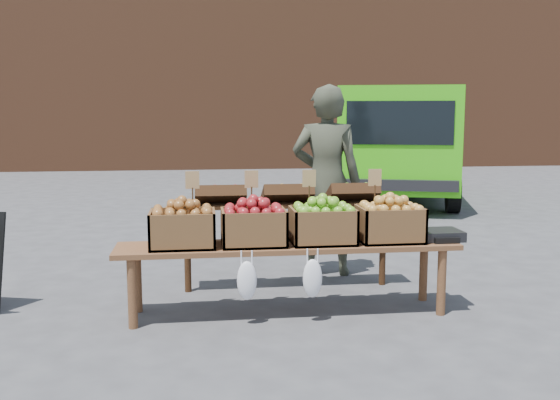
{
  "coord_description": "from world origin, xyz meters",
  "views": [
    {
      "loc": [
        -0.24,
        -4.73,
        1.6
      ],
      "look_at": [
        0.46,
        0.56,
        0.85
      ],
      "focal_mm": 40.0,
      "sensor_mm": 36.0,
      "label": 1
    }
  ],
  "objects": [
    {
      "name": "ground",
      "position": [
        0.0,
        0.0,
        0.0
      ],
      "size": [
        80.0,
        80.0,
        0.0
      ],
      "primitive_type": "plane",
      "color": "#444446"
    },
    {
      "name": "brick_building",
      "position": [
        0.0,
        15.0,
        5.0
      ],
      "size": [
        24.0,
        4.0,
        10.0
      ],
      "primitive_type": "cube",
      "color": "brown",
      "rests_on": "ground"
    },
    {
      "name": "delivery_van",
      "position": [
        3.39,
        6.37,
        1.01
      ],
      "size": [
        3.29,
        4.89,
        2.01
      ],
      "primitive_type": null,
      "rotation": [
        0.0,
        0.0,
        -0.3
      ],
      "color": "#3BC510",
      "rests_on": "ground"
    },
    {
      "name": "vendor",
      "position": [
        1.01,
        1.27,
        0.93
      ],
      "size": [
        0.79,
        0.64,
        1.87
      ],
      "primitive_type": "imported",
      "rotation": [
        0.0,
        0.0,
        2.82
      ],
      "color": "#373B2C",
      "rests_on": "ground"
    },
    {
      "name": "back_table",
      "position": [
        0.55,
        0.78,
        0.52
      ],
      "size": [
        2.1,
        0.44,
        1.04
      ],
      "primitive_type": null,
      "color": "#331D0E",
      "rests_on": "ground"
    },
    {
      "name": "display_bench",
      "position": [
        0.46,
        0.06,
        0.28
      ],
      "size": [
        2.7,
        0.56,
        0.57
      ],
      "primitive_type": null,
      "color": "brown",
      "rests_on": "ground"
    },
    {
      "name": "crate_golden_apples",
      "position": [
        -0.37,
        0.06,
        0.71
      ],
      "size": [
        0.5,
        0.4,
        0.28
      ],
      "primitive_type": null,
      "color": "#97632C",
      "rests_on": "display_bench"
    },
    {
      "name": "crate_russet_pears",
      "position": [
        0.18,
        0.06,
        0.71
      ],
      "size": [
        0.5,
        0.4,
        0.28
      ],
      "primitive_type": null,
      "color": "maroon",
      "rests_on": "display_bench"
    },
    {
      "name": "crate_red_apples",
      "position": [
        0.73,
        0.06,
        0.71
      ],
      "size": [
        0.5,
        0.4,
        0.28
      ],
      "primitive_type": null,
      "color": "#448522",
      "rests_on": "display_bench"
    },
    {
      "name": "crate_green_apples",
      "position": [
        1.28,
        0.06,
        0.71
      ],
      "size": [
        0.5,
        0.4,
        0.28
      ],
      "primitive_type": null,
      "color": "#A69235",
      "rests_on": "display_bench"
    },
    {
      "name": "weighing_scale",
      "position": [
        1.71,
        0.06,
        0.61
      ],
      "size": [
        0.34,
        0.3,
        0.08
      ],
      "primitive_type": "cube",
      "color": "black",
      "rests_on": "display_bench"
    }
  ]
}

